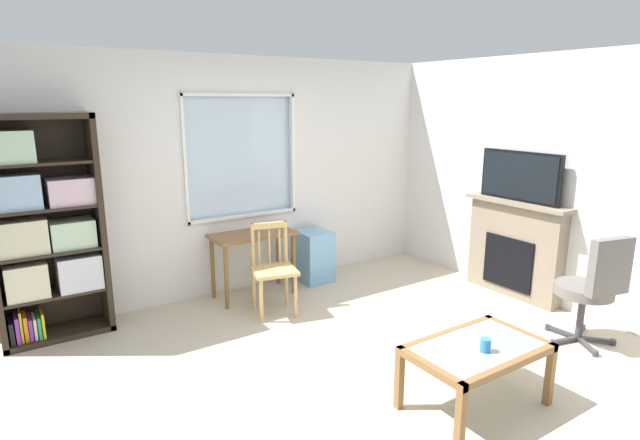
# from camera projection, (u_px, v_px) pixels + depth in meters

# --- Properties ---
(ground) EXTENTS (5.99, 5.59, 0.02)m
(ground) POSITION_uv_depth(u_px,v_px,m) (362.00, 375.00, 3.97)
(ground) COLOR beige
(wall_back_with_window) EXTENTS (4.99, 0.15, 2.54)m
(wall_back_with_window) POSITION_uv_depth(u_px,v_px,m) (234.00, 179.00, 5.54)
(wall_back_with_window) COLOR silver
(wall_back_with_window) RESTS_ON ground
(wall_right) EXTENTS (0.12, 4.79, 2.54)m
(wall_right) POSITION_uv_depth(u_px,v_px,m) (568.00, 184.00, 5.04)
(wall_right) COLOR silver
(wall_right) RESTS_ON ground
(bookshelf) EXTENTS (0.90, 0.38, 1.98)m
(bookshelf) POSITION_uv_depth(u_px,v_px,m) (44.00, 230.00, 4.39)
(bookshelf) COLOR #2D2319
(bookshelf) RESTS_ON ground
(desk_under_window) EXTENTS (0.89, 0.46, 0.70)m
(desk_under_window) POSITION_uv_depth(u_px,v_px,m) (253.00, 244.00, 5.43)
(desk_under_window) COLOR brown
(desk_under_window) RESTS_ON ground
(wooden_chair) EXTENTS (0.50, 0.49, 0.90)m
(wooden_chair) POSITION_uv_depth(u_px,v_px,m) (273.00, 268.00, 5.02)
(wooden_chair) COLOR tan
(wooden_chair) RESTS_ON ground
(plastic_drawer_unit) EXTENTS (0.35, 0.40, 0.60)m
(plastic_drawer_unit) POSITION_uv_depth(u_px,v_px,m) (314.00, 256.00, 5.96)
(plastic_drawer_unit) COLOR #72ADDB
(plastic_drawer_unit) RESTS_ON ground
(fireplace) EXTENTS (0.26, 1.18, 1.05)m
(fireplace) POSITION_uv_depth(u_px,v_px,m) (514.00, 248.00, 5.48)
(fireplace) COLOR gray
(fireplace) RESTS_ON ground
(tv) EXTENTS (0.06, 0.93, 0.52)m
(tv) POSITION_uv_depth(u_px,v_px,m) (520.00, 176.00, 5.29)
(tv) COLOR black
(tv) RESTS_ON fireplace
(office_chair) EXTENTS (0.58, 0.60, 1.00)m
(office_chair) POSITION_uv_depth(u_px,v_px,m) (593.00, 285.00, 4.31)
(office_chair) COLOR slate
(office_chair) RESTS_ON ground
(coffee_table) EXTENTS (0.95, 0.59, 0.46)m
(coffee_table) POSITION_uv_depth(u_px,v_px,m) (477.00, 355.00, 3.46)
(coffee_table) COLOR #8C9E99
(coffee_table) RESTS_ON ground
(sippy_cup) EXTENTS (0.07, 0.07, 0.09)m
(sippy_cup) POSITION_uv_depth(u_px,v_px,m) (485.00, 345.00, 3.36)
(sippy_cup) COLOR #337FD6
(sippy_cup) RESTS_ON coffee_table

